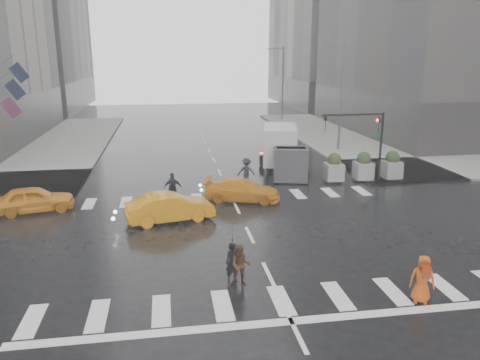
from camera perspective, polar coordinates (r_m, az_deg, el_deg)
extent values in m
plane|color=black|center=(21.66, 1.19, -6.71)|extent=(120.00, 120.00, 0.00)
cube|color=gray|center=(44.59, 22.39, 3.63)|extent=(35.00, 35.00, 0.15)
cube|color=#2B2826|center=(57.33, 25.92, 7.72)|extent=(26.05, 26.05, 4.40)
cube|color=#2B2826|center=(82.71, 14.43, 10.55)|extent=(26.05, 26.05, 4.40)
cylinder|color=black|center=(31.48, 16.77, 3.83)|extent=(0.16, 0.16, 4.50)
cylinder|color=black|center=(30.34, 13.64, 7.76)|extent=(4.00, 0.12, 0.12)
imported|color=black|center=(31.14, 16.55, 6.44)|extent=(0.16, 0.20, 1.00)
imported|color=black|center=(29.76, 10.35, 6.83)|extent=(0.16, 0.20, 1.00)
sphere|color=#FF190C|center=(31.05, 16.43, 6.99)|extent=(0.20, 0.20, 0.20)
cube|color=#0C5831|center=(31.62, 16.64, 5.27)|extent=(0.90, 0.03, 0.22)
cylinder|color=#59595B|center=(40.67, 12.20, 9.74)|extent=(0.20, 0.20, 9.00)
cylinder|color=#59595B|center=(40.21, 11.31, 15.87)|extent=(1.80, 0.12, 0.12)
cube|color=#59595B|center=(39.91, 10.04, 15.79)|extent=(0.50, 0.22, 0.15)
cylinder|color=#59595B|center=(59.71, 5.22, 11.60)|extent=(0.20, 0.20, 9.00)
cylinder|color=#59595B|center=(59.40, 4.45, 15.75)|extent=(1.80, 0.12, 0.12)
cube|color=#59595B|center=(59.20, 3.57, 15.67)|extent=(0.50, 0.22, 0.15)
cube|color=gray|center=(30.82, 11.36, 0.99)|extent=(1.10, 1.10, 1.10)
sphere|color=black|center=(30.64, 11.43, 2.44)|extent=(0.90, 0.90, 0.90)
cube|color=gray|center=(31.56, 14.77, 1.12)|extent=(1.10, 1.10, 1.10)
sphere|color=black|center=(31.39, 14.86, 2.53)|extent=(0.90, 0.90, 0.90)
cube|color=gray|center=(32.41, 18.01, 1.23)|extent=(1.10, 1.10, 1.10)
sphere|color=black|center=(32.24, 18.12, 2.61)|extent=(0.90, 0.90, 0.90)
cube|color=#B5192E|center=(38.64, -26.12, 7.92)|extent=(1.54, 0.02, 1.66)
cube|color=black|center=(39.97, -25.71, 9.90)|extent=(1.54, 0.02, 1.66)
cylinder|color=#59595B|center=(41.65, -26.93, 12.61)|extent=(2.00, 0.06, 1.43)
cube|color=black|center=(41.36, -25.32, 11.74)|extent=(1.54, 0.02, 1.66)
imported|color=black|center=(17.19, -0.89, -10.02)|extent=(0.58, 0.42, 1.49)
imported|color=black|center=(16.70, -0.91, -6.15)|extent=(1.07, 1.08, 0.88)
imported|color=#3F2416|center=(16.93, 0.08, -10.35)|extent=(0.84, 0.70, 1.54)
imported|color=#C54B0D|center=(16.97, 21.34, -11.18)|extent=(0.95, 0.82, 1.65)
cube|color=maroon|center=(16.70, 21.76, -10.43)|extent=(0.32, 0.26, 0.40)
imported|color=black|center=(26.17, -8.19, -0.99)|extent=(1.04, 0.67, 1.73)
imported|color=black|center=(29.66, 0.79, 1.06)|extent=(1.22, 0.85, 1.72)
imported|color=orange|center=(26.84, -23.85, -2.16)|extent=(4.27, 2.45, 1.37)
imported|color=orange|center=(23.45, -8.50, -3.31)|extent=(4.53, 2.42, 1.42)
imported|color=orange|center=(26.46, 0.25, -1.20)|extent=(4.15, 2.82, 1.25)
cube|color=#BABABC|center=(33.17, 4.90, 4.38)|extent=(2.24, 4.30, 2.52)
cube|color=#313036|center=(30.50, 6.21, 1.96)|extent=(2.15, 1.68, 2.15)
cube|color=black|center=(30.35, 6.25, 3.16)|extent=(1.87, 0.84, 0.84)
cylinder|color=black|center=(30.26, 4.47, 0.44)|extent=(0.26, 0.84, 0.84)
cylinder|color=black|center=(30.77, 8.03, 0.58)|extent=(0.26, 0.84, 0.84)
cylinder|color=black|center=(32.20, 3.62, 1.35)|extent=(0.26, 0.84, 0.84)
cylinder|color=black|center=(32.68, 6.99, 1.47)|extent=(0.26, 0.84, 0.84)
cylinder|color=black|center=(34.69, 2.68, 2.36)|extent=(0.26, 0.84, 0.84)
cylinder|color=black|center=(35.13, 5.82, 2.47)|extent=(0.26, 0.84, 0.84)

